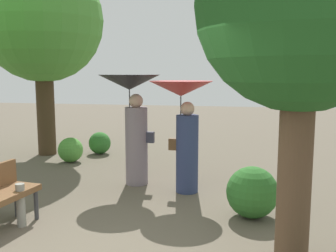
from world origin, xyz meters
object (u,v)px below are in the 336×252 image
at_px(person_left, 132,109).
at_px(path_marker_post, 21,205).
at_px(tree_mid_left, 41,9).
at_px(person_right, 183,115).

xyz_separation_m(person_left, path_marker_post, (-0.91, -2.26, -1.11)).
bearing_deg(path_marker_post, tree_mid_left, 114.41).
relative_size(tree_mid_left, path_marker_post, 9.13).
height_order(tree_mid_left, path_marker_post, tree_mid_left).
relative_size(person_left, path_marker_post, 3.42).
xyz_separation_m(tree_mid_left, path_marker_post, (1.97, -4.35, -3.30)).
relative_size(person_left, tree_mid_left, 0.38).
bearing_deg(tree_mid_left, person_right, -31.76).
bearing_deg(path_marker_post, person_left, 67.96).
bearing_deg(path_marker_post, person_right, 45.62).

